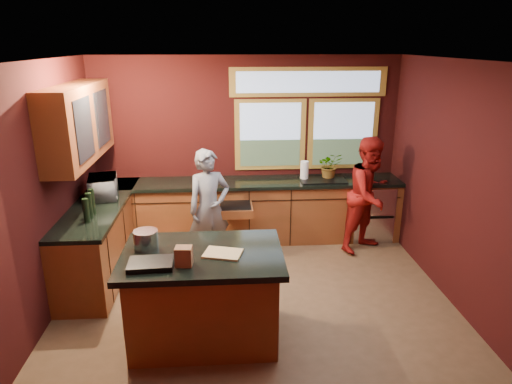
{
  "coord_description": "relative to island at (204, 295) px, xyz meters",
  "views": [
    {
      "loc": [
        -0.33,
        -4.7,
        2.88
      ],
      "look_at": [
        0.03,
        0.4,
        1.18
      ],
      "focal_mm": 32.0,
      "sensor_mm": 36.0,
      "label": 1
    }
  ],
  "objects": [
    {
      "name": "floor",
      "position": [
        0.57,
        0.7,
        -0.48
      ],
      "size": [
        4.5,
        4.5,
        0.0
      ],
      "primitive_type": "plane",
      "color": "brown",
      "rests_on": "ground"
    },
    {
      "name": "room_shell",
      "position": [
        -0.03,
        1.02,
        1.32
      ],
      "size": [
        4.52,
        4.02,
        2.71
      ],
      "color": "black",
      "rests_on": "ground"
    },
    {
      "name": "back_counter",
      "position": [
        0.77,
        2.39,
        -0.01
      ],
      "size": [
        4.5,
        0.64,
        0.93
      ],
      "color": "brown",
      "rests_on": "floor"
    },
    {
      "name": "left_counter",
      "position": [
        -1.38,
        1.55,
        -0.01
      ],
      "size": [
        0.64,
        2.3,
        0.93
      ],
      "color": "brown",
      "rests_on": "floor"
    },
    {
      "name": "island",
      "position": [
        0.0,
        0.0,
        0.0
      ],
      "size": [
        1.55,
        1.05,
        0.95
      ],
      "color": "brown",
      "rests_on": "floor"
    },
    {
      "name": "person_grey",
      "position": [
        0.02,
        1.65,
        0.31
      ],
      "size": [
        0.68,
        0.57,
        1.58
      ],
      "primitive_type": "imported",
      "rotation": [
        0.0,
        0.0,
        0.4
      ],
      "color": "slate",
      "rests_on": "floor"
    },
    {
      "name": "person_red",
      "position": [
        2.26,
        1.95,
        0.35
      ],
      "size": [
        1.02,
        0.97,
        1.65
      ],
      "primitive_type": "imported",
      "rotation": [
        0.0,
        0.0,
        0.6
      ],
      "color": "maroon",
      "rests_on": "floor"
    },
    {
      "name": "microwave",
      "position": [
        -1.35,
        1.76,
        0.59
      ],
      "size": [
        0.45,
        0.58,
        0.29
      ],
      "primitive_type": "imported",
      "rotation": [
        0.0,
        0.0,
        1.78
      ],
      "color": "#999999",
      "rests_on": "left_counter"
    },
    {
      "name": "potted_plant",
      "position": [
        1.79,
        2.45,
        0.65
      ],
      "size": [
        0.35,
        0.31,
        0.39
      ],
      "primitive_type": "imported",
      "color": "#999999",
      "rests_on": "back_counter"
    },
    {
      "name": "paper_towel",
      "position": [
        1.4,
        2.4,
        0.59
      ],
      "size": [
        0.12,
        0.12,
        0.28
      ],
      "primitive_type": "cylinder",
      "color": "white",
      "rests_on": "back_counter"
    },
    {
      "name": "cutting_board",
      "position": [
        0.2,
        -0.05,
        0.48
      ],
      "size": [
        0.4,
        0.33,
        0.02
      ],
      "primitive_type": "cube",
      "rotation": [
        0.0,
        0.0,
        -0.27
      ],
      "color": "tan",
      "rests_on": "island"
    },
    {
      "name": "stock_pot",
      "position": [
        -0.55,
        0.15,
        0.56
      ],
      "size": [
        0.24,
        0.24,
        0.18
      ],
      "primitive_type": "cylinder",
      "color": "silver",
      "rests_on": "island"
    },
    {
      "name": "paper_bag",
      "position": [
        -0.15,
        -0.25,
        0.56
      ],
      "size": [
        0.16,
        0.13,
        0.18
      ],
      "primitive_type": "cube",
      "rotation": [
        0.0,
        0.0,
        -0.08
      ],
      "color": "brown",
      "rests_on": "island"
    },
    {
      "name": "black_tray",
      "position": [
        -0.45,
        -0.25,
        0.49
      ],
      "size": [
        0.41,
        0.3,
        0.05
      ],
      "primitive_type": "cube",
      "rotation": [
        0.0,
        0.0,
        0.05
      ],
      "color": "black",
      "rests_on": "island"
    }
  ]
}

